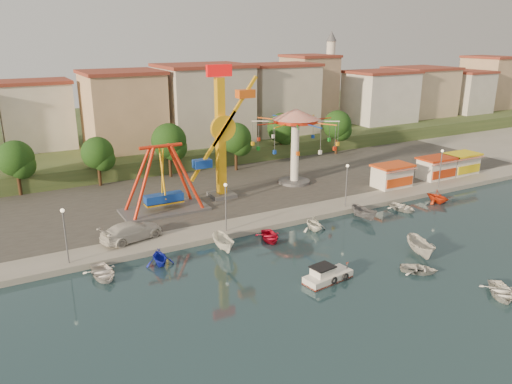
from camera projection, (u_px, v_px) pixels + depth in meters
ground at (366, 267)px, 46.09m from camera, size 200.00×200.00×0.00m
quay_deck at (154, 142)px, 97.62m from camera, size 200.00×100.00×0.60m
asphalt_pad at (225, 181)px, 70.88m from camera, size 90.00×28.00×0.01m
hill_terrace at (146, 131)px, 101.42m from camera, size 200.00×60.00×3.00m
pirate_ship_ride at (163, 180)px, 57.77m from camera, size 10.00×5.00×8.00m
kamikaze_tower at (224, 136)px, 61.55m from camera, size 6.25×3.10×16.50m
wave_swinger at (295, 129)px, 67.56m from camera, size 11.60×11.60×10.40m
booth_left at (392, 175)px, 67.82m from camera, size 5.40×3.78×3.08m
booth_mid at (436, 168)px, 71.75m from camera, size 5.40×3.78×3.08m
booth_right at (461, 163)px, 74.14m from camera, size 5.40×3.78×3.08m
lamp_post_0 at (66, 238)px, 44.88m from camera, size 0.14×0.14×5.00m
lamp_post_1 at (226, 209)px, 52.27m from camera, size 0.14×0.14×5.00m
lamp_post_2 at (346, 187)px, 59.66m from camera, size 0.14×0.14×5.00m
lamp_post_3 at (440, 170)px, 67.06m from camera, size 0.14×0.14×5.00m
tree_0 at (15, 159)px, 63.19m from camera, size 4.60×4.60×7.19m
tree_1 at (97, 153)px, 67.29m from camera, size 4.35×4.35×6.80m
tree_2 at (169, 141)px, 71.33m from camera, size 5.02×5.02×7.85m
tree_3 at (236, 138)px, 74.85m from camera, size 4.68×4.68×7.32m
tree_4 at (282, 128)px, 81.91m from camera, size 4.86×4.86×7.60m
tree_5 at (337, 125)px, 85.03m from camera, size 4.83×4.83×7.54m
building_1 at (39, 124)px, 76.79m from camera, size 12.33×9.01×8.63m
building_2 at (123, 109)px, 82.94m from camera, size 11.95×9.28×11.23m
building_3 at (207, 111)px, 86.99m from camera, size 12.59×10.50×9.20m
building_4 at (264, 104)px, 96.04m from camera, size 10.75×9.23×9.24m
building_5 at (326, 96)px, 100.33m from camera, size 12.77×10.96×11.21m
building_6 at (376, 90)px, 104.30m from camera, size 8.23×8.98×12.36m
building_7 at (400, 93)px, 114.44m from camera, size 11.59×10.93×8.76m
building_8 at (466, 84)px, 114.86m from camera, size 12.84×9.28×12.58m
building_9 at (493, 88)px, 123.92m from camera, size 12.95×9.17×9.21m
minaret at (330, 74)px, 103.86m from camera, size 2.80×2.80×18.00m
cabin_motorboat at (327, 276)px, 43.48m from camera, size 4.73×2.32×1.60m
rowboat_a at (419, 269)px, 44.99m from camera, size 4.01×4.01×0.69m
rowboat_b at (501, 292)px, 40.94m from camera, size 4.50×4.72×0.80m
skiff at (421, 247)px, 48.26m from camera, size 3.10×4.76×1.72m
van at (132, 231)px, 50.49m from camera, size 6.86×4.13×1.86m
moored_boat_0 at (103, 273)px, 44.10m from camera, size 3.07×4.18×0.84m
moored_boat_1 at (159, 257)px, 46.41m from camera, size 2.86×3.22×1.57m
moored_boat_2 at (224, 243)px, 49.46m from camera, size 1.89×4.18×1.57m
moored_boat_3 at (270, 237)px, 52.04m from camera, size 3.57×4.28×0.76m
moored_boat_4 at (314, 223)px, 54.51m from camera, size 2.79×3.18×1.60m
moored_boat_5 at (364, 213)px, 57.82m from camera, size 1.67×3.89×1.47m
moored_boat_6 at (402, 207)px, 60.73m from camera, size 2.97×3.90×0.76m
moored_boat_7 at (438, 196)px, 63.36m from camera, size 3.05×3.46×1.70m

